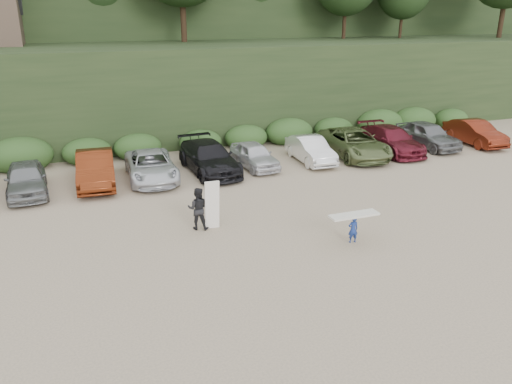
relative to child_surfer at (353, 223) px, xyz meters
name	(u,v)px	position (x,y,z in m)	size (l,w,h in m)	color
ground	(271,256)	(-3.25, 0.06, -0.77)	(120.00, 120.00, 0.00)	tan
parked_cars	(176,162)	(-4.30, 10.10, 0.00)	(40.06, 6.23, 1.64)	silver
child_surfer	(353,223)	(0.00, 0.00, 0.00)	(1.89, 0.56, 1.13)	navy
adult_surfer	(199,208)	(-4.94, 3.26, 0.09)	(1.31, 0.93, 2.01)	black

